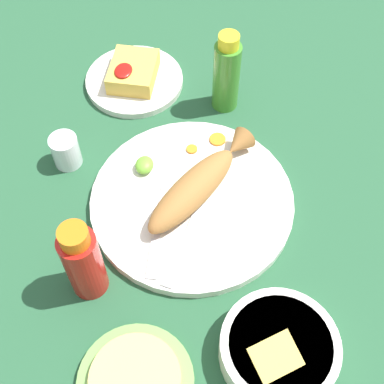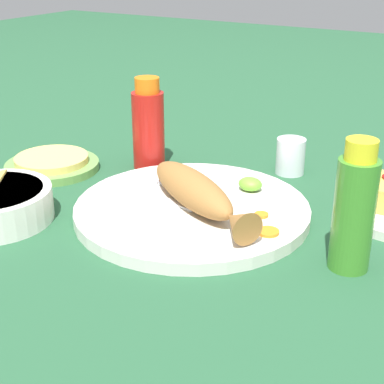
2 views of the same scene
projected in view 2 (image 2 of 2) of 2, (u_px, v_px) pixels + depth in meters
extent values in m
plane|color=#235133|center=(192.00, 215.00, 0.88)|extent=(4.00, 4.00, 0.00)
cylinder|color=silver|center=(192.00, 210.00, 0.87)|extent=(0.35, 0.35, 0.02)
ellipsoid|color=#996633|center=(192.00, 189.00, 0.86)|extent=(0.21, 0.16, 0.05)
cone|color=#996633|center=(238.00, 222.00, 0.76)|extent=(0.06, 0.06, 0.05)
cube|color=silver|center=(165.00, 199.00, 0.88)|extent=(0.11, 0.03, 0.00)
cube|color=silver|center=(123.00, 184.00, 0.94)|extent=(0.07, 0.03, 0.00)
cube|color=silver|center=(191.00, 188.00, 0.92)|extent=(0.12, 0.02, 0.00)
cube|color=silver|center=(141.00, 178.00, 0.96)|extent=(0.07, 0.02, 0.00)
cylinder|color=orange|center=(268.00, 232.00, 0.78)|extent=(0.03, 0.03, 0.00)
cylinder|color=orange|center=(261.00, 215.00, 0.83)|extent=(0.02, 0.02, 0.00)
ellipsoid|color=#6BB233|center=(250.00, 184.00, 0.91)|extent=(0.04, 0.03, 0.02)
cylinder|color=#B21914|center=(148.00, 131.00, 1.04)|extent=(0.06, 0.06, 0.14)
cylinder|color=orange|center=(147.00, 85.00, 1.00)|extent=(0.04, 0.04, 0.03)
cylinder|color=#3D8428|center=(353.00, 216.00, 0.71)|extent=(0.05, 0.05, 0.14)
cylinder|color=yellow|center=(361.00, 150.00, 0.68)|extent=(0.04, 0.04, 0.03)
cylinder|color=silver|center=(290.00, 156.00, 1.02)|extent=(0.05, 0.05, 0.06)
cylinder|color=white|center=(290.00, 165.00, 1.03)|extent=(0.04, 0.04, 0.03)
cylinder|color=#6B9E4C|center=(52.00, 166.00, 1.04)|extent=(0.17, 0.17, 0.01)
cylinder|color=#E0C666|center=(52.00, 159.00, 1.04)|extent=(0.13, 0.13, 0.01)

